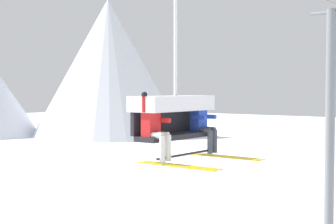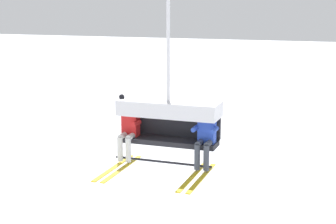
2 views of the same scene
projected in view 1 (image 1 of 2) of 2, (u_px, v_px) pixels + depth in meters
mountain_peak_central at (108, 67)px, 66.90m from camera, size 19.50×19.50×17.67m
lift_tower_far at (330, 124)px, 19.20m from camera, size 0.36×1.88×9.13m
chairlift_chair at (173, 108)px, 10.22m from camera, size 2.00×0.74×4.17m
skier_red at (156, 127)px, 9.47m from camera, size 0.48×1.70×1.34m
skier_blue at (204, 124)px, 10.73m from camera, size 0.46×1.70×1.23m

